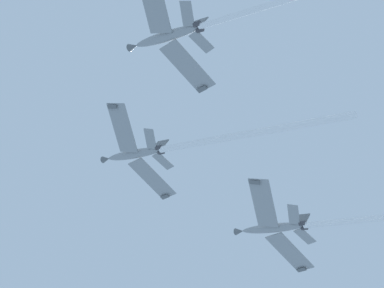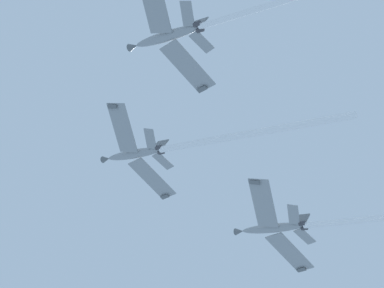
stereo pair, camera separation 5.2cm
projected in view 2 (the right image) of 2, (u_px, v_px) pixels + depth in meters
name	position (u px, v px, depth m)	size (l,w,h in m)	color
jet_lead	(184.00, 145.00, 116.47)	(20.00, 42.46, 24.63)	gray
jet_left_wing	(218.00, 21.00, 99.61)	(20.01, 44.39, 25.53)	gray
jet_right_wing	(332.00, 222.00, 113.48)	(20.03, 45.79, 25.94)	gray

